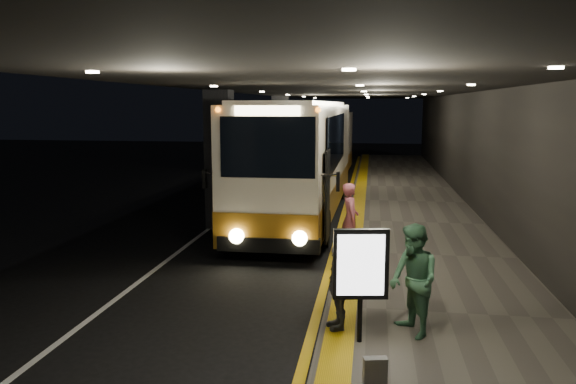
% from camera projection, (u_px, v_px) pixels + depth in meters
% --- Properties ---
extents(ground, '(90.00, 90.00, 0.00)m').
position_uv_depth(ground, '(237.00, 262.00, 14.14)').
color(ground, black).
extents(lane_line_white, '(0.12, 50.00, 0.01)m').
position_uv_depth(lane_line_white, '(220.00, 220.00, 19.29)').
color(lane_line_white, silver).
rests_on(lane_line_white, ground).
extents(kerb_stripe_yellow, '(0.18, 50.00, 0.01)m').
position_uv_depth(kerb_stripe_yellow, '(341.00, 224.00, 18.68)').
color(kerb_stripe_yellow, gold).
rests_on(kerb_stripe_yellow, ground).
extents(sidewalk, '(4.50, 50.00, 0.15)m').
position_uv_depth(sidewalk, '(415.00, 224.00, 18.32)').
color(sidewalk, '#514C44').
rests_on(sidewalk, ground).
extents(tactile_strip, '(0.50, 50.00, 0.01)m').
position_uv_depth(tactile_strip, '(356.00, 220.00, 18.58)').
color(tactile_strip, gold).
rests_on(tactile_strip, sidewalk).
extents(terminal_wall, '(0.10, 50.00, 6.00)m').
position_uv_depth(terminal_wall, '(491.00, 135.00, 17.54)').
color(terminal_wall, black).
rests_on(terminal_wall, ground).
extents(support_columns, '(0.80, 24.80, 4.40)m').
position_uv_depth(support_columns, '(220.00, 160.00, 17.93)').
color(support_columns, black).
rests_on(support_columns, ground).
extents(canopy, '(9.00, 50.00, 0.40)m').
position_uv_depth(canopy, '(348.00, 84.00, 17.95)').
color(canopy, black).
rests_on(canopy, support_columns).
extents(coach_main, '(2.77, 12.65, 3.92)m').
position_uv_depth(coach_main, '(301.00, 165.00, 19.43)').
color(coach_main, beige).
rests_on(coach_main, ground).
extents(coach_second, '(2.55, 11.19, 3.50)m').
position_uv_depth(coach_second, '(323.00, 149.00, 28.58)').
color(coach_second, beige).
rests_on(coach_second, ground).
extents(passenger_boarding, '(0.53, 0.72, 1.82)m').
position_uv_depth(passenger_boarding, '(350.00, 218.00, 14.37)').
color(passenger_boarding, '#C55C6E').
rests_on(passenger_boarding, sidewalk).
extents(passenger_waiting_green, '(0.91, 1.06, 1.87)m').
position_uv_depth(passenger_waiting_green, '(414.00, 281.00, 9.19)').
color(passenger_waiting_green, '#447C57').
rests_on(passenger_waiting_green, sidewalk).
extents(passenger_waiting_grey, '(0.71, 0.97, 1.48)m').
position_uv_depth(passenger_waiting_grey, '(338.00, 287.00, 9.49)').
color(passenger_waiting_grey, '#45474A').
rests_on(passenger_waiting_grey, sidewalk).
extents(bag_polka, '(0.34, 0.20, 0.39)m').
position_uv_depth(bag_polka, '(375.00, 371.00, 7.63)').
color(bag_polka, black).
rests_on(bag_polka, sidewalk).
extents(info_sign, '(0.88, 0.25, 1.86)m').
position_uv_depth(info_sign, '(361.00, 266.00, 8.86)').
color(info_sign, black).
rests_on(info_sign, sidewalk).
extents(stanchion_post, '(0.05, 0.05, 1.03)m').
position_uv_depth(stanchion_post, '(341.00, 266.00, 11.48)').
color(stanchion_post, black).
rests_on(stanchion_post, sidewalk).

